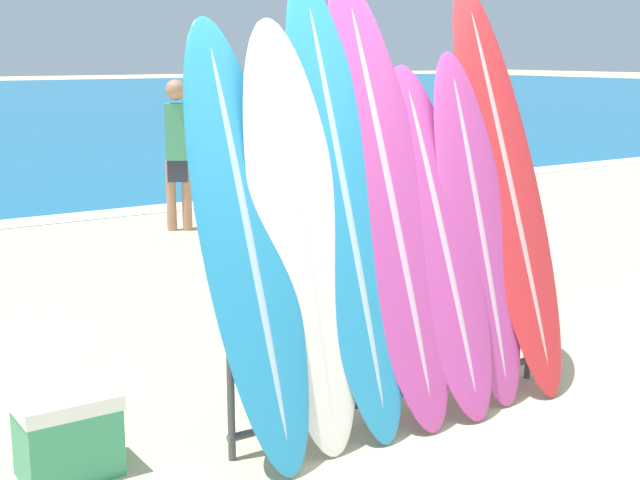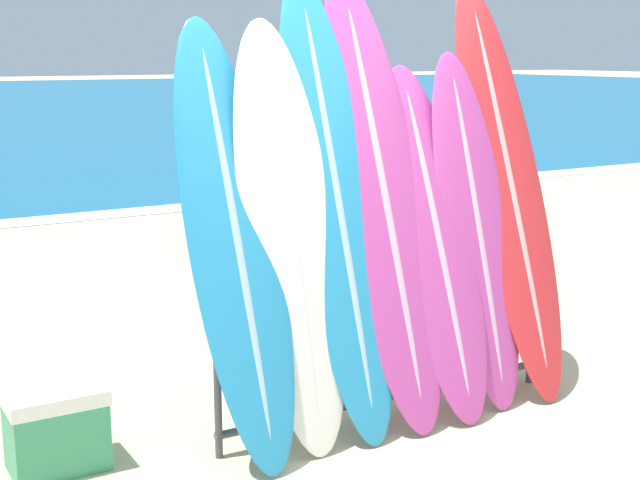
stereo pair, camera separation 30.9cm
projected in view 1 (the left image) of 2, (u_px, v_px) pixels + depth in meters
The scene contains 13 objects.
ground_plane at pixel (467, 460), 4.58m from camera, with size 160.00×160.00×0.00m, color beige.
surfboard_rack at pixel (398, 336), 5.06m from camera, with size 2.18×0.04×0.87m.
surfboard_slot_0 at pixel (246, 240), 4.48m from camera, with size 0.51×0.93×2.25m.
surfboard_slot_1 at pixel (301, 235), 4.63m from camera, with size 0.56×0.72×2.24m.
surfboard_slot_2 at pixel (344, 205), 4.82m from camera, with size 0.52×0.91×2.49m.
surfboard_slot_3 at pixel (388, 199), 4.99m from camera, with size 0.57×0.98×2.50m.
surfboard_slot_4 at pixel (439, 239), 5.13m from camera, with size 0.53×0.85×2.00m.
surfboard_slot_5 at pixel (478, 227), 5.29m from camera, with size 0.49×0.70×2.07m.
surfboard_slot_6 at pixel (507, 185), 5.49m from camera, with size 0.53×0.99×2.50m.
person_near_water at pixel (316, 175), 9.00m from camera, with size 0.21×0.26×1.55m.
person_mid_beach at pixel (467, 184), 7.62m from camera, with size 0.23×0.29×1.74m.
person_far_left at pixel (177, 149), 10.32m from camera, with size 0.30×0.27×1.76m.
cooler_box at pixel (68, 434), 4.37m from camera, with size 0.48×0.34×0.42m.
Camera 1 is at (-2.97, -3.12, 2.05)m, focal length 50.00 mm.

